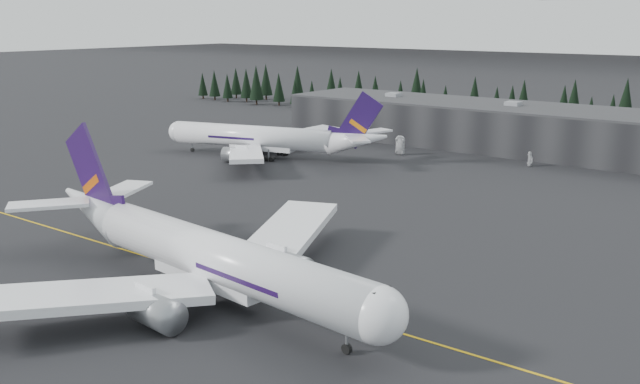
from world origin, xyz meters
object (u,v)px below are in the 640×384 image
Objects in this scene: jet_parked at (271,138)px; gse_vehicle_a at (400,152)px; jet_main at (197,252)px; gse_vehicle_b at (530,164)px; terminal at (546,130)px.

gse_vehicle_a is (25.53, 25.21, -4.62)m from jet_parked.
gse_vehicle_a is at bearing 112.27° from jet_main.
jet_parked is at bearing -73.05° from gse_vehicle_b.
jet_main is 111.58m from gse_vehicle_b.
jet_main is at bearing -90.13° from terminal.
gse_vehicle_b is (34.82, 6.30, -0.10)m from gse_vehicle_a.
jet_main is 109.51m from gse_vehicle_a.
terminal is 2.25× the size of jet_main.
jet_main is 1.12× the size of jet_parked.
terminal is 2.52× the size of jet_parked.
jet_parked reaches higher than terminal.
jet_parked is at bearing -136.94° from terminal.
jet_main is at bearing -12.86° from gse_vehicle_b.
terminal reaches higher than gse_vehicle_b.
terminal reaches higher than gse_vehicle_a.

